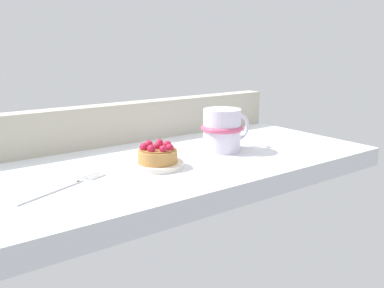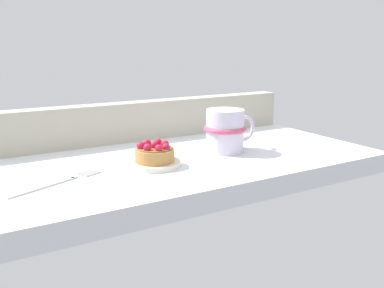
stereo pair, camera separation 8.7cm
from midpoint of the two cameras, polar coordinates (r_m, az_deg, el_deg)
name	(u,v)px [view 1 (the left image)]	position (r cm, az deg, el deg)	size (l,w,h in cm)	color
ground_plane	(177,166)	(89.83, -4.86, -3.05)	(84.70, 43.03, 4.16)	silver
window_rail_back	(133,121)	(104.65, -10.44, 3.03)	(83.00, 4.67, 9.56)	#B2AD99
dessert_plate	(158,165)	(82.12, -7.75, -2.89)	(10.21, 10.21, 1.00)	silver
raspberry_tart	(158,154)	(81.54, -7.80, -1.41)	(7.76, 7.76, 4.07)	#B77F42
coffee_mug	(223,130)	(92.94, 1.56, 1.96)	(13.04, 9.61, 9.52)	silver
dessert_fork	(64,187)	(74.44, -20.44, -5.54)	(17.34, 8.48, 0.60)	silver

